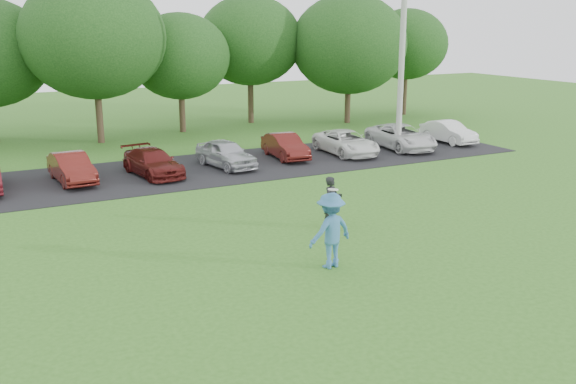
% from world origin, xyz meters
% --- Properties ---
extents(ground, '(100.00, 100.00, 0.00)m').
position_xyz_m(ground, '(0.00, 0.00, 0.00)').
color(ground, '#31641C').
rests_on(ground, ground).
extents(parking_lot, '(32.00, 6.50, 0.03)m').
position_xyz_m(parking_lot, '(0.00, 13.00, 0.01)').
color(parking_lot, black).
rests_on(parking_lot, ground).
extents(utility_pole, '(0.28, 0.28, 9.30)m').
position_xyz_m(utility_pole, '(10.70, 12.41, 4.65)').
color(utility_pole, '#ABACA6').
rests_on(utility_pole, ground).
extents(frisbee_player, '(1.40, 0.94, 2.19)m').
position_xyz_m(frisbee_player, '(-0.28, 0.51, 1.01)').
color(frisbee_player, teal).
rests_on(frisbee_player, ground).
extents(camera_bystander, '(0.71, 0.62, 1.64)m').
position_xyz_m(camera_bystander, '(1.45, 3.36, 0.82)').
color(camera_bystander, black).
rests_on(camera_bystander, ground).
extents(parked_cars, '(30.28, 4.57, 1.21)m').
position_xyz_m(parked_cars, '(0.63, 12.94, 0.61)').
color(parked_cars, silver).
rests_on(parked_cars, parking_lot).
extents(tree_row, '(42.39, 9.85, 8.64)m').
position_xyz_m(tree_row, '(1.51, 22.76, 4.91)').
color(tree_row, '#38281C').
rests_on(tree_row, ground).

